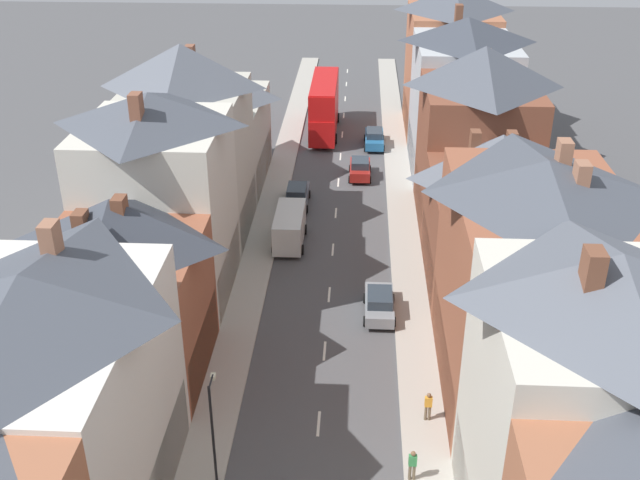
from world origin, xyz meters
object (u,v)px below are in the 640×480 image
Objects in this scene: car_near_silver at (379,303)px; pedestrian_mid_right at (428,405)px; car_near_blue at (297,195)px; pedestrian_mid_left at (412,464)px; delivery_van at (290,227)px; car_parked_left_a at (360,168)px; double_decker_bus_lead at (324,105)px; car_parked_right_a at (374,138)px; street_lamp at (213,427)px.

pedestrian_mid_right is at bearing -76.90° from car_near_silver.
pedestrian_mid_left is (7.42, -28.82, 0.19)m from car_near_blue.
delivery_van is at bearing 114.59° from pedestrian_mid_right.
delivery_van is at bearing 124.84° from car_near_silver.
car_parked_left_a is 34.78m from pedestrian_mid_left.
double_decker_bus_lead is 32.92m from car_near_silver.
car_near_silver is 21.31m from car_parked_left_a.
car_parked_left_a is (-1.30, 21.27, 0.04)m from car_near_silver.
car_parked_right_a reaches higher than car_near_silver.
double_decker_bus_lead is at bearing 85.68° from car_near_blue.
car_near_silver is 10.86m from delivery_van.
double_decker_bus_lead is 46.35m from pedestrian_mid_left.
double_decker_bus_lead is 1.96× the size of street_lamp.
car_parked_right_a is at bearing 91.65° from pedestrian_mid_left.
double_decker_bus_lead is at bearing 86.99° from street_lamp.
delivery_van is 23.01m from street_lamp.
pedestrian_mid_left is at bearing -75.56° from car_near_blue.
car_near_blue is 0.88× the size of delivery_van.
double_decker_bus_lead is at bearing 86.87° from delivery_van.
car_parked_right_a is at bearing 80.29° from street_lamp.
delivery_van is at bearing 87.13° from street_lamp.
delivery_van reaches higher than car_parked_right_a.
pedestrian_mid_right reaches higher than car_near_blue.
double_decker_bus_lead reaches higher than car_near_silver.
pedestrian_mid_right is at bearing -80.38° from double_decker_bus_lead.
double_decker_bus_lead is 2.08× the size of delivery_van.
car_parked_left_a is 0.86× the size of car_parked_right_a.
double_decker_bus_lead is 2.60× the size of car_near_silver.
pedestrian_mid_right is at bearing 76.16° from pedestrian_mid_left.
street_lamp is at bearing -92.24° from car_near_blue.
double_decker_bus_lead is 6.36m from car_parked_right_a.
car_near_blue is (-1.29, -17.10, -1.97)m from double_decker_bus_lead.
car_near_silver is (4.91, -32.49, -2.00)m from double_decker_bus_lead.
car_near_blue is 14.91m from car_parked_right_a.
car_near_silver is 0.80× the size of delivery_van.
car_near_blue is 1.01× the size of car_parked_right_a.
car_near_silver is at bearing 103.10° from pedestrian_mid_right.
double_decker_bus_lead is 6.71× the size of pedestrian_mid_left.
double_decker_bus_lead is 42.57m from pedestrian_mid_right.
street_lamp reaches higher than car_parked_left_a.
double_decker_bus_lead is at bearing 97.60° from pedestrian_mid_left.
pedestrian_mid_right is (7.11, -41.94, -1.78)m from double_decker_bus_lead.
car_parked_right_a is at bearing -35.78° from double_decker_bus_lead.
street_lamp is (-8.57, -0.58, 2.21)m from pedestrian_mid_left.
car_near_blue is at bearing 108.68° from pedestrian_mid_right.
street_lamp is (-7.35, -42.95, 2.39)m from car_parked_right_a.
pedestrian_mid_left reaches higher than car_near_blue.
delivery_van reaches higher than pedestrian_mid_right.
street_lamp is at bearing -92.87° from delivery_van.
pedestrian_mid_right is (2.20, -38.40, 0.18)m from car_parked_right_a.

